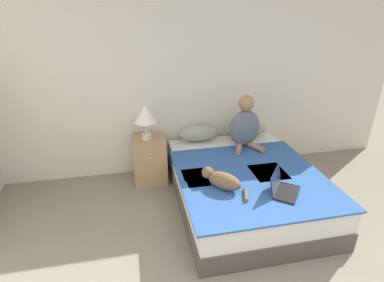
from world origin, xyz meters
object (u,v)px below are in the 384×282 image
at_px(pillow_near, 199,133).
at_px(person_sitting, 245,125).
at_px(cat_tabby, 222,180).
at_px(nightstand, 150,160).
at_px(laptop_open, 283,188).
at_px(bed, 244,186).
at_px(table_lamp, 145,115).
at_px(pillow_far, 247,129).

relative_size(pillow_near, person_sitting, 0.82).
distance_m(cat_tabby, nightstand, 1.31).
relative_size(person_sitting, nightstand, 1.14).
distance_m(pillow_near, person_sitting, 0.63).
relative_size(pillow_near, laptop_open, 1.33).
bearing_deg(bed, nightstand, 143.42).
height_order(bed, person_sitting, person_sitting).
bearing_deg(nightstand, cat_tabby, -59.16).
distance_m(bed, laptop_open, 0.64).
bearing_deg(bed, laptop_open, -71.20).
bearing_deg(laptop_open, table_lamp, 82.21).
xyz_separation_m(pillow_near, table_lamp, (-0.71, -0.08, 0.34)).
relative_size(bed, pillow_near, 3.53).
height_order(bed, pillow_near, pillow_near).
distance_m(pillow_near, table_lamp, 0.79).
bearing_deg(nightstand, pillow_near, 7.01).
distance_m(bed, cat_tabby, 0.60).
bearing_deg(pillow_far, nightstand, -176.47).
distance_m(cat_tabby, table_lamp, 1.35).
bearing_deg(pillow_far, bed, -111.95).
height_order(pillow_far, nightstand, pillow_far).
bearing_deg(pillow_near, pillow_far, 0.00).
relative_size(bed, person_sitting, 2.89).
distance_m(bed, person_sitting, 0.81).
relative_size(person_sitting, table_lamp, 1.47).
bearing_deg(table_lamp, bed, -36.42).
height_order(person_sitting, laptop_open, person_sitting).
bearing_deg(person_sitting, table_lamp, 170.82).
height_order(pillow_far, cat_tabby, pillow_far).
distance_m(bed, pillow_far, 0.99).
height_order(pillow_far, table_lamp, table_lamp).
bearing_deg(person_sitting, cat_tabby, -122.54).
bearing_deg(table_lamp, nightstand, -26.33).
relative_size(bed, cat_tabby, 4.03).
bearing_deg(cat_tabby, person_sitting, -74.98).
height_order(pillow_far, laptop_open, pillow_far).
distance_m(bed, pillow_near, 0.99).
bearing_deg(bed, pillow_far, 68.05).
distance_m(laptop_open, nightstand, 1.81).
relative_size(pillow_far, table_lamp, 1.21).
relative_size(pillow_near, pillow_far, 1.00).
bearing_deg(cat_tabby, laptop_open, -152.96).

